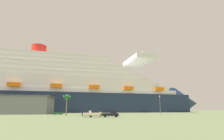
{
  "coord_description": "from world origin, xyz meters",
  "views": [
    {
      "loc": [
        -15.65,
        -79.88,
        2.64
      ],
      "look_at": [
        9.76,
        41.18,
        29.36
      ],
      "focal_mm": 29.14,
      "sensor_mm": 36.0,
      "label": 1
    }
  ],
  "objects_px": {
    "palm_tree": "(67,99)",
    "street_lamp": "(160,103)",
    "pickup_truck": "(111,114)",
    "small_boat_on_trailer": "(94,114)",
    "cruise_ship": "(71,90)",
    "parked_car_black_coupe": "(94,113)",
    "parked_car_green_wagon": "(58,113)"
  },
  "relations": [
    {
      "from": "pickup_truck",
      "to": "parked_car_green_wagon",
      "type": "relative_size",
      "value": 1.24
    },
    {
      "from": "pickup_truck",
      "to": "small_boat_on_trailer",
      "type": "xyz_separation_m",
      "value": [
        -5.69,
        0.89,
        -0.08
      ]
    },
    {
      "from": "street_lamp",
      "to": "parked_car_black_coupe",
      "type": "bearing_deg",
      "value": 168.28
    },
    {
      "from": "pickup_truck",
      "to": "small_boat_on_trailer",
      "type": "height_order",
      "value": "pickup_truck"
    },
    {
      "from": "pickup_truck",
      "to": "palm_tree",
      "type": "bearing_deg",
      "value": 125.16
    },
    {
      "from": "street_lamp",
      "to": "palm_tree",
      "type": "bearing_deg",
      "value": 178.26
    },
    {
      "from": "cruise_ship",
      "to": "palm_tree",
      "type": "distance_m",
      "value": 71.19
    },
    {
      "from": "small_boat_on_trailer",
      "to": "palm_tree",
      "type": "height_order",
      "value": "palm_tree"
    },
    {
      "from": "pickup_truck",
      "to": "small_boat_on_trailer",
      "type": "relative_size",
      "value": 0.73
    },
    {
      "from": "cruise_ship",
      "to": "pickup_truck",
      "type": "bearing_deg",
      "value": -80.82
    },
    {
      "from": "parked_car_black_coupe",
      "to": "palm_tree",
      "type": "bearing_deg",
      "value": -158.35
    },
    {
      "from": "small_boat_on_trailer",
      "to": "street_lamp",
      "type": "bearing_deg",
      "value": 30.13
    },
    {
      "from": "small_boat_on_trailer",
      "to": "street_lamp",
      "type": "xyz_separation_m",
      "value": [
        34.01,
        19.73,
        4.82
      ]
    },
    {
      "from": "cruise_ship",
      "to": "palm_tree",
      "type": "xyz_separation_m",
      "value": [
        -0.55,
        -70.35,
        -10.9
      ]
    },
    {
      "from": "cruise_ship",
      "to": "small_boat_on_trailer",
      "type": "distance_m",
      "value": 93.45
    },
    {
      "from": "small_boat_on_trailer",
      "to": "palm_tree",
      "type": "xyz_separation_m",
      "value": [
        -9.77,
        21.06,
        6.19
      ]
    },
    {
      "from": "pickup_truck",
      "to": "palm_tree",
      "type": "height_order",
      "value": "palm_tree"
    },
    {
      "from": "street_lamp",
      "to": "parked_car_black_coupe",
      "type": "xyz_separation_m",
      "value": [
        -30.95,
        6.42,
        -4.95
      ]
    },
    {
      "from": "palm_tree",
      "to": "street_lamp",
      "type": "xyz_separation_m",
      "value": [
        43.78,
        -1.33,
        -1.37
      ]
    },
    {
      "from": "pickup_truck",
      "to": "small_boat_on_trailer",
      "type": "bearing_deg",
      "value": 171.14
    },
    {
      "from": "palm_tree",
      "to": "street_lamp",
      "type": "height_order",
      "value": "street_lamp"
    },
    {
      "from": "street_lamp",
      "to": "parked_car_black_coupe",
      "type": "distance_m",
      "value": 32.0
    },
    {
      "from": "palm_tree",
      "to": "parked_car_black_coupe",
      "type": "distance_m",
      "value": 15.18
    },
    {
      "from": "palm_tree",
      "to": "parked_car_green_wagon",
      "type": "bearing_deg",
      "value": 109.22
    },
    {
      "from": "small_boat_on_trailer",
      "to": "street_lamp",
      "type": "distance_m",
      "value": 39.61
    },
    {
      "from": "cruise_ship",
      "to": "street_lamp",
      "type": "height_order",
      "value": "cruise_ship"
    },
    {
      "from": "cruise_ship",
      "to": "street_lamp",
      "type": "xyz_separation_m",
      "value": [
        43.23,
        -71.67,
        -12.26
      ]
    },
    {
      "from": "palm_tree",
      "to": "pickup_truck",
      "type": "bearing_deg",
      "value": -54.84
    },
    {
      "from": "palm_tree",
      "to": "street_lamp",
      "type": "relative_size",
      "value": 0.99
    },
    {
      "from": "pickup_truck",
      "to": "parked_car_black_coupe",
      "type": "distance_m",
      "value": 27.17
    },
    {
      "from": "cruise_ship",
      "to": "parked_car_green_wagon",
      "type": "relative_size",
      "value": 50.4
    },
    {
      "from": "pickup_truck",
      "to": "parked_car_black_coupe",
      "type": "height_order",
      "value": "pickup_truck"
    }
  ]
}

